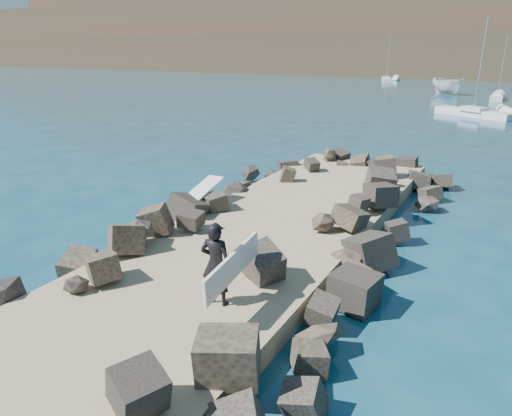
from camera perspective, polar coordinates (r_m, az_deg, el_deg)
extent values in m
plane|color=#0F384C|center=(15.64, 1.82, -4.13)|extent=(800.00, 800.00, 0.00)
cube|color=#8C7759|center=(13.93, -2.05, -5.85)|extent=(6.00, 26.00, 0.60)
cube|color=black|center=(15.81, -10.08, -2.21)|extent=(2.60, 22.00, 1.00)
cube|color=black|center=(13.13, 10.03, -6.84)|extent=(2.60, 22.00, 1.00)
cube|color=white|center=(17.11, -7.11, 1.55)|extent=(0.83, 2.70, 0.09)
imported|color=silver|center=(72.26, 22.84, 13.91)|extent=(5.95, 6.00, 2.37)
imported|color=black|center=(10.45, -5.02, -7.00)|extent=(0.81, 0.61, 2.01)
cube|color=white|center=(10.20, -2.92, -7.29)|extent=(0.27, 2.49, 0.78)
cube|color=silver|center=(49.57, 25.53, 10.59)|extent=(7.48, 5.13, 0.80)
cylinder|color=gray|center=(49.23, 26.31, 15.79)|extent=(0.12, 0.12, 8.38)
cube|color=silver|center=(49.08, 25.57, 11.11)|extent=(2.46, 2.09, 0.44)
cube|color=silver|center=(67.40, 27.95, 12.09)|extent=(1.45, 6.45, 0.80)
cylinder|color=gray|center=(67.17, 28.49, 15.36)|extent=(0.12, 0.12, 7.09)
cube|color=silver|center=(66.59, 27.98, 12.46)|extent=(1.04, 1.81, 0.44)
cube|color=silver|center=(97.13, 16.02, 15.12)|extent=(3.77, 7.52, 0.80)
cylinder|color=gray|center=(96.96, 16.27, 17.71)|extent=(0.12, 0.12, 8.12)
cube|color=silver|center=(96.28, 15.92, 15.40)|extent=(1.75, 2.33, 0.44)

